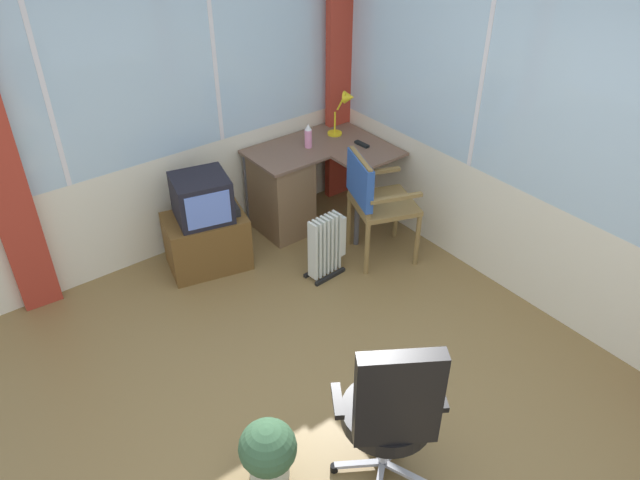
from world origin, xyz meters
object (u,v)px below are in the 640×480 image
office_chair (392,410)px  wooden_armchair (371,194)px  spray_bottle (308,136)px  tv_on_stand (206,228)px  tv_remote (362,144)px  potted_plant (268,451)px  desk_lamp (345,106)px  desk (286,189)px  space_heater (327,245)px

office_chair → wooden_armchair: bearing=51.4°
spray_bottle → tv_on_stand: (-1.08, -0.06, -0.48)m
tv_remote → wooden_armchair: bearing=-126.5°
potted_plant → desk_lamp: bearing=42.7°
desk → tv_remote: size_ratio=7.58×
wooden_armchair → office_chair: office_chair is taller
spray_bottle → space_heater: spray_bottle is taller
desk → office_chair: office_chair is taller
desk → spray_bottle: 0.51m
tv_remote → tv_on_stand: tv_on_stand is taller
tv_remote → tv_on_stand: size_ratio=0.18×
desk → potted_plant: desk is taller
desk → desk_lamp: (0.66, -0.00, 0.61)m
spray_bottle → potted_plant: (-1.80, -2.04, -0.63)m
desk → spray_bottle: (0.24, -0.01, 0.45)m
tv_remote → wooden_armchair: size_ratio=0.16×
desk_lamp → office_chair: bearing=-124.8°
tv_remote → spray_bottle: (-0.39, 0.26, 0.09)m
tv_remote → potted_plant: tv_remote is taller
wooden_armchair → office_chair: size_ratio=0.88×
desk → tv_remote: tv_remote is taller
wooden_armchair → desk: bearing=110.0°
desk → wooden_armchair: wooden_armchair is taller
desk_lamp → tv_on_stand: 1.63m
potted_plant → wooden_armchair: bearing=34.4°
tv_on_stand → desk: bearing=4.9°
office_chair → desk: bearing=66.8°
tv_on_stand → potted_plant: tv_on_stand is taller
wooden_armchair → potted_plant: (-1.85, -1.26, -0.40)m
desk → tv_on_stand: size_ratio=1.37×
desk_lamp → space_heater: 1.32m
spray_bottle → desk_lamp: bearing=1.7°
space_heater → wooden_armchair: bearing=-3.5°
desk_lamp → wooden_armchair: size_ratio=0.43×
spray_bottle → potted_plant: 2.79m
desk_lamp → wooden_armchair: desk_lamp is taller
wooden_armchair → tv_on_stand: bearing=147.6°
wooden_armchair → space_heater: (-0.42, 0.03, -0.34)m
spray_bottle → potted_plant: bearing=-131.4°
space_heater → office_chair: bearing=-118.4°
tv_remote → potted_plant: 2.87m
desk_lamp → space_heater: desk_lamp is taller
wooden_armchair → tv_on_stand: wooden_armchair is taller
potted_plant → office_chair: bearing=-40.6°
space_heater → potted_plant: space_heater is taller
desk_lamp → tv_on_stand: desk_lamp is taller
desk → tv_on_stand: 0.84m
desk → potted_plant: size_ratio=2.79×
desk_lamp → office_chair: size_ratio=0.38×
tv_remote → space_heater: 1.02m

